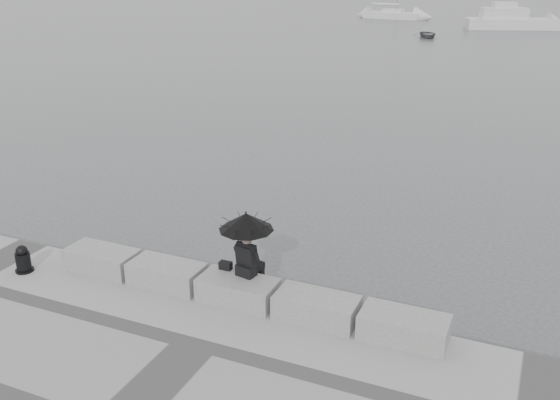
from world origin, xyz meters
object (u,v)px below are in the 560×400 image
at_px(mooring_bollard, 23,261).
at_px(dinghy, 427,35).
at_px(sailboat_left, 393,14).
at_px(seated_person, 246,230).
at_px(motor_cruiser, 512,21).

xyz_separation_m(mooring_bollard, dinghy, (-1.59, 53.07, -0.49)).
bearing_deg(sailboat_left, dinghy, -61.70).
bearing_deg(sailboat_left, mooring_bollard, -77.33).
relative_size(seated_person, dinghy, 0.42).
height_order(seated_person, mooring_bollard, seated_person).
height_order(mooring_bollard, dinghy, mooring_bollard).
relative_size(seated_person, sailboat_left, 0.11).
relative_size(mooring_bollard, motor_cruiser, 0.06).
height_order(mooring_bollard, sailboat_left, sailboat_left).
bearing_deg(mooring_bollard, seated_person, 11.48).
distance_m(sailboat_left, motor_cruiser, 16.58).
bearing_deg(seated_person, mooring_bollard, -157.97).
bearing_deg(sailboat_left, seated_person, -73.26).
bearing_deg(motor_cruiser, mooring_bollard, -113.85).
height_order(seated_person, dinghy, seated_person).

